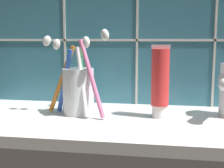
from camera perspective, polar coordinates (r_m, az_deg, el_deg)
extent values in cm
cube|color=silver|center=(62.29, 1.74, -7.19)|extent=(70.13, 28.88, 2.00)
cube|color=#336B7F|center=(74.74, 3.33, 12.20)|extent=(80.13, 1.50, 45.40)
cube|color=beige|center=(73.74, 3.23, 8.01)|extent=(80.13, 0.24, 0.50)
cube|color=beige|center=(77.19, -8.73, 11.99)|extent=(0.50, 0.24, 45.40)
cube|color=beige|center=(73.73, 4.65, 12.24)|extent=(0.50, 0.24, 45.40)
cube|color=beige|center=(74.37, 18.54, 11.80)|extent=(0.50, 0.24, 45.40)
cylinder|color=silver|center=(64.97, -6.17, -1.35)|extent=(6.50, 6.50, 9.58)
cylinder|color=pink|center=(62.01, -3.64, 1.09)|extent=(6.43, 4.72, 15.29)
ellipsoid|color=white|center=(58.95, -1.30, 8.99)|extent=(2.73, 2.42, 2.68)
cylinder|color=green|center=(67.22, -5.39, 0.91)|extent=(1.09, 4.85, 13.49)
ellipsoid|color=white|center=(68.85, -4.92, 7.49)|extent=(1.39, 2.30, 2.59)
cylinder|color=orange|center=(66.02, -9.15, 0.91)|extent=(6.08, 1.14, 14.04)
ellipsoid|color=white|center=(66.38, -11.82, 7.71)|extent=(2.41, 1.39, 2.66)
cylinder|color=blue|center=(65.44, -8.63, 0.54)|extent=(4.09, 1.90, 13.20)
ellipsoid|color=white|center=(65.86, -10.11, 7.16)|extent=(2.42, 1.81, 2.53)
cylinder|color=white|center=(62.15, -5.52, 0.43)|extent=(3.69, 4.31, 13.78)
ellipsoid|color=white|center=(59.49, -4.74, 7.65)|extent=(2.41, 2.56, 2.58)
cylinder|color=white|center=(63.38, 8.67, -4.93)|extent=(2.99, 2.99, 2.46)
cylinder|color=red|center=(62.17, 8.81, 1.21)|extent=(3.52, 3.52, 11.21)
cube|color=silver|center=(61.72, 8.94, 6.75)|extent=(3.69, 0.36, 0.80)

